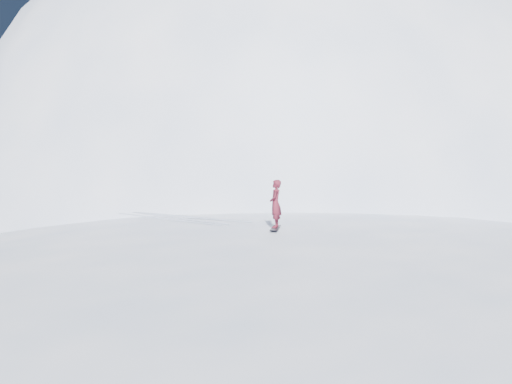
% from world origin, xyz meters
% --- Properties ---
extents(ground, '(400.00, 400.00, 0.00)m').
position_xyz_m(ground, '(0.00, 0.00, 0.00)').
color(ground, white).
rests_on(ground, ground).
extents(near_ridge, '(36.00, 28.00, 4.80)m').
position_xyz_m(near_ridge, '(1.00, 3.00, 0.00)').
color(near_ridge, white).
rests_on(near_ridge, ground).
extents(summit_peak, '(60.00, 56.00, 56.00)m').
position_xyz_m(summit_peak, '(22.00, 26.00, 0.00)').
color(summit_peak, white).
rests_on(summit_peak, ground).
extents(peak_shoulder, '(28.00, 24.00, 18.00)m').
position_xyz_m(peak_shoulder, '(10.00, 20.00, 0.00)').
color(peak_shoulder, white).
rests_on(peak_shoulder, ground).
extents(wind_bumps, '(16.00, 14.40, 1.00)m').
position_xyz_m(wind_bumps, '(-0.56, 2.12, 0.00)').
color(wind_bumps, white).
rests_on(wind_bumps, ground).
extents(snowboard, '(1.09, 1.05, 0.02)m').
position_xyz_m(snowboard, '(-0.77, 0.91, 2.41)').
color(snowboard, black).
rests_on(snowboard, near_ridge).
extents(snowboarder, '(0.65, 0.64, 1.50)m').
position_xyz_m(snowboarder, '(-0.77, 0.91, 3.17)').
color(snowboarder, maroon).
rests_on(snowboarder, snowboard).
extents(board_tracks, '(2.57, 5.94, 0.04)m').
position_xyz_m(board_tracks, '(-1.68, 5.54, 2.42)').
color(board_tracks, silver).
rests_on(board_tracks, ground).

